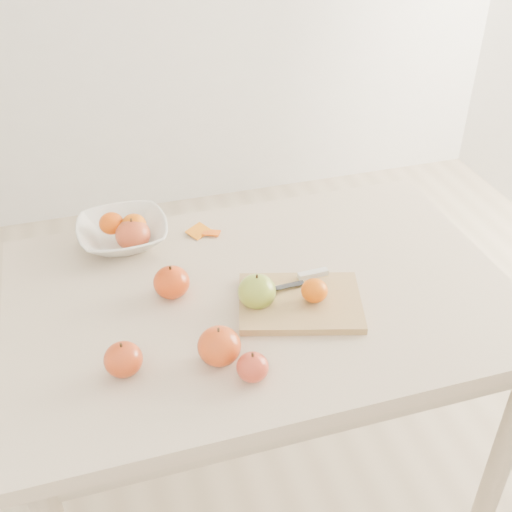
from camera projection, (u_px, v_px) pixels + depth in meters
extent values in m
plane|color=#C6B293|center=(261.00, 481.00, 1.97)|extent=(3.50, 3.50, 0.00)
cube|color=beige|center=(262.00, 298.00, 1.55)|extent=(1.20, 0.80, 0.04)
cylinder|color=#BCAA8E|center=(54.00, 359.00, 1.91)|extent=(0.06, 0.06, 0.71)
cylinder|color=#BCAA8E|center=(384.00, 294.00, 2.16)|extent=(0.06, 0.06, 0.71)
cylinder|color=#BCAA8E|center=(503.00, 454.00, 1.63)|extent=(0.06, 0.06, 0.71)
cube|color=tan|center=(300.00, 302.00, 1.49)|extent=(0.33, 0.28, 0.02)
ellipsoid|color=#D35307|center=(314.00, 291.00, 1.47)|extent=(0.06, 0.06, 0.05)
imported|color=white|center=(123.00, 233.00, 1.69)|extent=(0.24, 0.24, 0.06)
ellipsoid|color=orange|center=(111.00, 223.00, 1.68)|extent=(0.06, 0.06, 0.06)
ellipsoid|color=#D25607|center=(134.00, 225.00, 1.67)|extent=(0.07, 0.07, 0.06)
cube|color=orange|center=(199.00, 232.00, 1.74)|extent=(0.07, 0.07, 0.01)
cube|color=#DF590F|center=(212.00, 233.00, 1.74)|extent=(0.06, 0.05, 0.01)
cube|color=silver|center=(313.00, 274.00, 1.55)|extent=(0.08, 0.02, 0.01)
cube|color=#323439|center=(285.00, 286.00, 1.51)|extent=(0.10, 0.02, 0.00)
ellipsoid|color=olive|center=(257.00, 292.00, 1.47)|extent=(0.09, 0.09, 0.08)
ellipsoid|color=#A50404|center=(172.00, 282.00, 1.50)|extent=(0.09, 0.09, 0.08)
ellipsoid|color=maroon|center=(219.00, 346.00, 1.33)|extent=(0.09, 0.09, 0.08)
ellipsoid|color=maroon|center=(253.00, 367.00, 1.29)|extent=(0.07, 0.07, 0.06)
ellipsoid|color=maroon|center=(123.00, 359.00, 1.30)|extent=(0.08, 0.08, 0.07)
ellipsoid|color=maroon|center=(133.00, 235.00, 1.67)|extent=(0.09, 0.09, 0.08)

